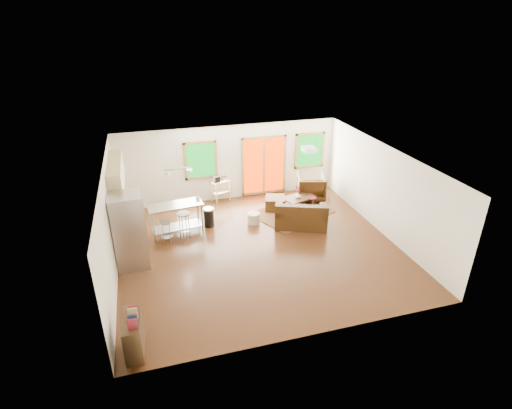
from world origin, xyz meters
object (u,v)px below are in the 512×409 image
object	(u,v)px
kitchen_cart	(220,184)
armchair	(311,186)
rug	(292,213)
coffee_table	(299,198)
refrigerator	(130,231)
island	(176,214)
loveseat	(301,216)
ottoman	(275,203)

from	to	relation	value
kitchen_cart	armchair	bearing A→B (deg)	-12.83
rug	coffee_table	distance (m)	0.57
refrigerator	island	world-z (taller)	refrigerator
island	loveseat	bearing A→B (deg)	-8.25
kitchen_cart	ottoman	bearing A→B (deg)	-34.52
coffee_table	island	distance (m)	4.13
armchair	kitchen_cart	size ratio (longest dim) A/B	1.02
ottoman	coffee_table	bearing A→B (deg)	-11.94
rug	armchair	distance (m)	1.42
island	armchair	bearing A→B (deg)	14.58
refrigerator	kitchen_cart	distance (m)	4.33
rug	loveseat	world-z (taller)	loveseat
coffee_table	island	bearing A→B (deg)	-170.83
coffee_table	armchair	distance (m)	0.90
ottoman	rug	bearing A→B (deg)	-47.05
rug	coffee_table	world-z (taller)	coffee_table
rug	island	world-z (taller)	island
island	kitchen_cart	distance (m)	2.56
rug	kitchen_cart	bearing A→B (deg)	142.44
armchair	island	distance (m)	4.90
refrigerator	armchair	bearing A→B (deg)	19.23
loveseat	armchair	xyz separation A→B (m)	(1.07, 1.77, 0.16)
loveseat	refrigerator	xyz separation A→B (m)	(-4.92, -0.71, 0.66)
rug	ottoman	xyz separation A→B (m)	(-0.43, 0.46, 0.20)
ottoman	island	xyz separation A→B (m)	(-3.29, -0.82, 0.46)
rug	ottoman	bearing A→B (deg)	132.95
loveseat	coffee_table	size ratio (longest dim) A/B	1.51
rug	island	distance (m)	3.80
rug	ottoman	distance (m)	0.66
island	coffee_table	bearing A→B (deg)	9.17
loveseat	kitchen_cart	world-z (taller)	kitchen_cart
loveseat	refrigerator	world-z (taller)	refrigerator
kitchen_cart	coffee_table	bearing A→B (deg)	-28.07
loveseat	refrigerator	distance (m)	5.02
refrigerator	coffee_table	bearing A→B (deg)	16.43
coffee_table	kitchen_cart	distance (m)	2.72
rug	ottoman	size ratio (longest dim) A/B	3.64
armchair	island	xyz separation A→B (m)	(-4.74, -1.23, 0.19)
loveseat	ottoman	bearing A→B (deg)	126.59
kitchen_cart	rug	bearing A→B (deg)	-37.56
loveseat	armchair	distance (m)	2.07
coffee_table	island	xyz separation A→B (m)	(-4.07, -0.66, 0.32)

